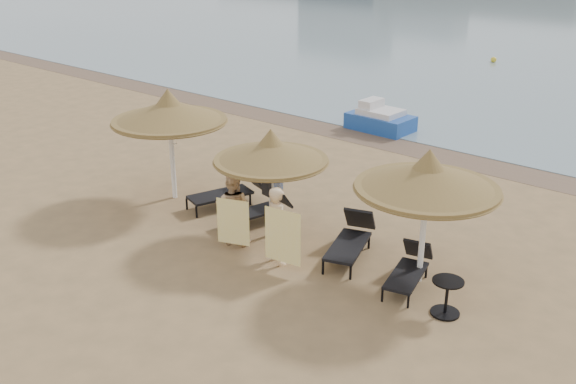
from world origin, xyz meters
name	(u,v)px	position (x,y,z in m)	size (l,w,h in m)	color
ground	(221,255)	(0.00, 0.00, 0.00)	(160.00, 160.00, 0.00)	#96754A
wet_sand_strip	(427,151)	(0.00, 9.40, 0.00)	(200.00, 1.60, 0.01)	brown
palapa_left	(169,112)	(-3.34, 1.56, 2.37)	(3.00, 3.00, 2.98)	white
palapa_center	(271,152)	(0.20, 1.49, 2.08)	(2.64, 2.64, 2.61)	white
palapa_right	(428,178)	(3.92, 1.84, 2.26)	(2.87, 2.87, 2.84)	white
lounger_far_left	(230,190)	(-1.84, 2.16, 0.41)	(1.28, 2.14, 0.91)	black
lounger_near_left	(260,208)	(-0.53, 1.87, 0.37)	(1.06, 1.91, 0.82)	black
lounger_near_right	(351,238)	(2.19, 1.89, 0.40)	(1.25, 2.09, 0.89)	black
lounger_far_right	(410,268)	(3.81, 1.62, 0.34)	(0.95, 1.80, 0.77)	black
side_table	(446,298)	(4.91, 1.05, 0.34)	(0.59, 0.59, 0.71)	black
person_left	(233,203)	(-0.22, 0.65, 0.99)	(0.91, 0.59, 1.97)	#DEB685
person_right	(278,219)	(1.19, 0.57, 1.02)	(0.94, 0.61, 2.04)	#DEB685
towel_left	(233,222)	(0.13, 0.30, 0.74)	(0.72, 0.29, 1.07)	yellow
towel_right	(283,236)	(1.54, 0.32, 0.83)	(0.85, 0.16, 1.20)	yellow
bag_patterned	(276,181)	(0.20, 1.67, 1.31)	(0.32, 0.13, 0.40)	white
bag_dark	(267,188)	(0.20, 1.33, 1.26)	(0.27, 0.14, 0.37)	black
pedal_boat	(380,119)	(-2.53, 10.50, 0.40)	(2.34, 1.43, 1.07)	#1C49A4
buoy_left	(494,60)	(-4.66, 25.41, 0.16)	(0.31, 0.31, 0.31)	yellow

